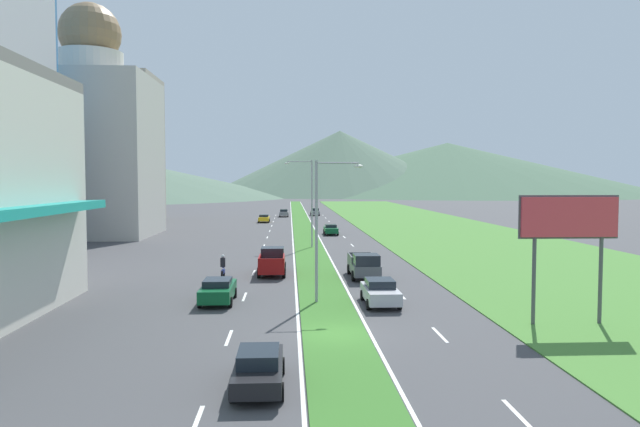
{
  "coord_description": "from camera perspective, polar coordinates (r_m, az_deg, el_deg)",
  "views": [
    {
      "loc": [
        -2.21,
        -27.97,
        7.5
      ],
      "look_at": [
        1.13,
        34.92,
        3.94
      ],
      "focal_mm": 32.82,
      "sensor_mm": 36.0,
      "label": 1
    }
  ],
  "objects": [
    {
      "name": "lane_dash_right_5",
      "position": [
        58.22,
        4.21,
        -4.17
      ],
      "size": [
        0.16,
        2.8,
        0.01
      ],
      "primitive_type": "cube",
      "color": "silver",
      "rests_on": "ground_plane"
    },
    {
      "name": "grass_median",
      "position": [
        88.31,
        -1.59,
        -1.62
      ],
      "size": [
        3.2,
        240.0,
        0.06
      ],
      "primitive_type": "cube",
      "color": "#387028",
      "rests_on": "ground_plane"
    },
    {
      "name": "lane_dash_left_7",
      "position": [
        77.41,
        -5.17,
        -2.34
      ],
      "size": [
        0.16,
        2.8,
        0.01
      ],
      "primitive_type": "cube",
      "color": "silver",
      "rests_on": "ground_plane"
    },
    {
      "name": "lane_dash_right_11",
      "position": [
        116.9,
        0.56,
        -0.44
      ],
      "size": [
        0.16,
        2.8,
        0.01
      ],
      "primitive_type": "cube",
      "color": "silver",
      "rests_on": "ground_plane"
    },
    {
      "name": "car_0",
      "position": [
        35.78,
        5.9,
        -7.6
      ],
      "size": [
        2.04,
        4.47,
        1.53
      ],
      "rotation": [
        0.0,
        0.0,
        -1.57
      ],
      "color": "#B2B2B7",
      "rests_on": "ground_plane"
    },
    {
      "name": "street_lamp_near",
      "position": [
        35.65,
        0.19,
        -0.71
      ],
      "size": [
        2.95,
        0.28,
        8.72
      ],
      "color": "#99999E",
      "rests_on": "ground_plane"
    },
    {
      "name": "hill_far_left",
      "position": [
        289.27,
        -25.01,
        3.82
      ],
      "size": [
        220.09,
        220.09,
        23.97
      ],
      "primitive_type": "cone",
      "color": "#516B56",
      "rests_on": "ground_plane"
    },
    {
      "name": "car_4",
      "position": [
        22.0,
        -5.99,
        -14.71
      ],
      "size": [
        1.85,
        4.53,
        1.43
      ],
      "rotation": [
        0.0,
        0.0,
        1.57
      ],
      "color": "black",
      "rests_on": "ground_plane"
    },
    {
      "name": "ground_plane",
      "position": [
        29.04,
        1.46,
        -11.74
      ],
      "size": [
        600.0,
        600.0,
        0.0
      ],
      "primitive_type": "plane",
      "color": "#424244"
    },
    {
      "name": "lane_dash_right_12",
      "position": [
        126.72,
        0.28,
        -0.16
      ],
      "size": [
        0.16,
        2.8,
        0.01
      ],
      "primitive_type": "cube",
      "color": "silver",
      "rests_on": "ground_plane"
    },
    {
      "name": "lane_dash_right_8",
      "position": [
        87.48,
        1.77,
        -1.68
      ],
      "size": [
        0.16,
        2.8,
        0.01
      ],
      "primitive_type": "cube",
      "color": "silver",
      "rests_on": "ground_plane"
    },
    {
      "name": "edge_line_median_right",
      "position": [
        88.37,
        -0.46,
        -1.63
      ],
      "size": [
        0.16,
        240.0,
        0.01
      ],
      "primitive_type": "cube",
      "color": "silver",
      "rests_on": "ground_plane"
    },
    {
      "name": "lane_dash_right_7",
      "position": [
        77.7,
        2.38,
        -2.3
      ],
      "size": [
        0.16,
        2.8,
        0.01
      ],
      "primitive_type": "cube",
      "color": "silver",
      "rests_on": "ground_plane"
    },
    {
      "name": "motorcycle_rider",
      "position": [
        45.94,
        -9.44,
        -5.27
      ],
      "size": [
        0.36,
        2.0,
        1.8
      ],
      "rotation": [
        0.0,
        0.0,
        1.57
      ],
      "color": "black",
      "rests_on": "ground_plane"
    },
    {
      "name": "street_lamp_mid",
      "position": [
        65.21,
        -1.09,
        1.57
      ],
      "size": [
        3.13,
        0.33,
        9.76
      ],
      "color": "#99999E",
      "rests_on": "ground_plane"
    },
    {
      "name": "car_2",
      "position": [
        121.19,
        -3.55,
        0.06
      ],
      "size": [
        1.91,
        4.07,
        1.55
      ],
      "rotation": [
        0.0,
        0.0,
        1.57
      ],
      "color": "slate",
      "rests_on": "ground_plane"
    },
    {
      "name": "lane_dash_left_3",
      "position": [
        38.4,
        -7.37,
        -8.05
      ],
      "size": [
        0.16,
        2.8,
        0.01
      ],
      "primitive_type": "cube",
      "color": "silver",
      "rests_on": "ground_plane"
    },
    {
      "name": "pickup_truck_1",
      "position": [
        47.23,
        -4.69,
        -4.71
      ],
      "size": [
        2.18,
        5.4,
        2.0
      ],
      "rotation": [
        0.0,
        0.0,
        1.57
      ],
      "color": "maroon",
      "rests_on": "ground_plane"
    },
    {
      "name": "lane_dash_left_6",
      "position": [
        67.61,
        -5.48,
        -3.15
      ],
      "size": [
        0.16,
        2.8,
        0.01
      ],
      "primitive_type": "cube",
      "color": "silver",
      "rests_on": "ground_plane"
    },
    {
      "name": "lane_dash_left_8",
      "position": [
        87.22,
        -4.93,
        -1.71
      ],
      "size": [
        0.16,
        2.8,
        0.01
      ],
      "primitive_type": "cube",
      "color": "silver",
      "rests_on": "ground_plane"
    },
    {
      "name": "lane_dash_right_6",
      "position": [
        67.94,
        3.16,
        -3.1
      ],
      "size": [
        0.16,
        2.8,
        0.01
      ],
      "primitive_type": "cube",
      "color": "silver",
      "rests_on": "ground_plane"
    },
    {
      "name": "car_5",
      "position": [
        105.32,
        -5.48,
        -0.47
      ],
      "size": [
        2.0,
        4.41,
        1.4
      ],
      "rotation": [
        0.0,
        0.0,
        1.57
      ],
      "color": "yellow",
      "rests_on": "ground_plane"
    },
    {
      "name": "domed_building",
      "position": [
        85.0,
        -21.31,
        6.42
      ],
      "size": [
        15.95,
        15.95,
        31.1
      ],
      "color": "#B7B2A8",
      "rests_on": "ground_plane"
    },
    {
      "name": "hill_far_center",
      "position": [
        304.38,
        1.94,
        4.95
      ],
      "size": [
        138.55,
        138.55,
        33.24
      ],
      "primitive_type": "cone",
      "color": "#516B56",
      "rests_on": "ground_plane"
    },
    {
      "name": "billboard_roadside",
      "position": [
        32.72,
        23.11,
        -1.03
      ],
      "size": [
        5.26,
        0.28,
        6.76
      ],
      "color": "#4C4C51",
      "rests_on": "ground_plane"
    },
    {
      "name": "lane_dash_right_10",
      "position": [
        107.08,
        0.89,
        -0.78
      ],
      "size": [
        0.16,
        2.8,
        0.01
      ],
      "primitive_type": "cube",
      "color": "silver",
      "rests_on": "ground_plane"
    },
    {
      "name": "lane_dash_right_3",
      "position": [
        38.98,
        7.9,
        -7.88
      ],
      "size": [
        0.16,
        2.8,
        0.01
      ],
      "primitive_type": "cube",
      "color": "silver",
      "rests_on": "ground_plane"
    },
    {
      "name": "lane_dash_left_5",
      "position": [
        57.83,
        -5.89,
        -4.23
      ],
      "size": [
        0.16,
        2.8,
        0.01
      ],
      "primitive_type": "cube",
      "color": "silver",
      "rests_on": "ground_plane"
    },
    {
      "name": "lane_dash_left_2",
      "position": [
        28.83,
        -8.88,
        -11.88
      ],
      "size": [
        0.16,
        2.8,
        0.01
      ],
      "primitive_type": "cube",
      "color": "silver",
      "rests_on": "ground_plane"
    },
    {
      "name": "lane_dash_left_4",
      "position": [
        48.08,
        -6.48,
        -5.75
      ],
      "size": [
        0.16,
        2.8,
        0.01
      ],
      "primitive_type": "cube",
      "color": "silver",
      "rests_on": "ground_plane"
    },
    {
      "name": "lane_dash_right_2",
      "position": [
        29.6,
        11.6,
        -11.5
      ],
      "size": [
        0.16,
        2.8,
        0.01
      ],
      "primitive_type": "cube",
      "color": "silver",
      "rests_on": "ground_plane"
    },
    {
      "name": "lane_dash_left_9",
      "position": [
        97.04,
        -4.73,
        -1.21
      ],
      "size": [
        0.16,
        2.8,
        0.01
      ],
      "primitive_type": "cube",
      "color": "silver",
      "rests_on": "ground_plane"
    },
    {
      "name": "lane_dash_left_1",
      "position": [
        19.55,
        -12.0,
        -19.38
      ],
      "size": [
        0.16,
        2.8,
        0.01
      ],
      "primitive_type": "cube",
      "color": "silver",
      "rests_on": "ground_plane"
    },
    {
      "name": "car_1",
      "position": [
        125.39,
        -0.49,
        0.16
      ],
      "size": [
        1.94,
        4.11,
        1.55
      ],
      "rotation": [
        0.0,
        0.0,
        -1.57
      ],
      "color": "slate",
      "rests_on": "ground_plane"
    },
    {
      "name": "midrise_colored",
      "position": [
        114.82,
        -19.33,
        5.98
      ],
      "size": [
        15.11,
        15.11,
        26.74
      ],
      "primitive_type": "cube",
      "color": "#9E9384",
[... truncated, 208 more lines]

